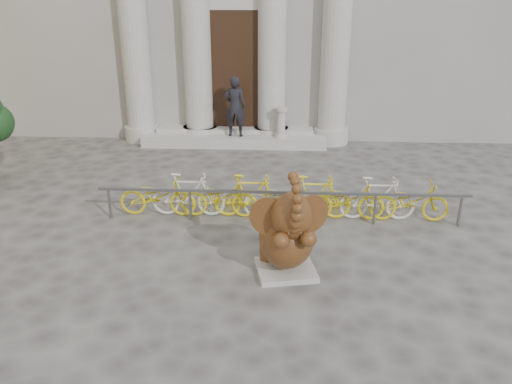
{
  "coord_description": "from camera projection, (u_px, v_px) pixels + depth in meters",
  "views": [
    {
      "loc": [
        1.58,
        -6.55,
        4.65
      ],
      "look_at": [
        1.09,
        2.39,
        1.1
      ],
      "focal_mm": 35.0,
      "sensor_mm": 36.0,
      "label": 1
    }
  ],
  "objects": [
    {
      "name": "ground",
      "position": [
        179.0,
        311.0,
        7.87
      ],
      "size": [
        80.0,
        80.0,
        0.0
      ],
      "primitive_type": "plane",
      "color": "#474442",
      "rests_on": "ground"
    },
    {
      "name": "entrance_steps",
      "position": [
        235.0,
        139.0,
        16.53
      ],
      "size": [
        6.0,
        1.2,
        0.36
      ],
      "primitive_type": "cube",
      "color": "#A8A59E",
      "rests_on": "ground"
    },
    {
      "name": "elephant_statue",
      "position": [
        287.0,
        236.0,
        8.67
      ],
      "size": [
        1.34,
        1.58,
        2.03
      ],
      "rotation": [
        0.0,
        0.0,
        0.19
      ],
      "color": "#A8A59E",
      "rests_on": "ground"
    },
    {
      "name": "bike_rack",
      "position": [
        282.0,
        197.0,
        10.99
      ],
      "size": [
        8.0,
        0.53,
        1.0
      ],
      "color": "slate",
      "rests_on": "ground"
    },
    {
      "name": "pedestrian",
      "position": [
        235.0,
        107.0,
        15.88
      ],
      "size": [
        0.72,
        0.49,
        1.93
      ],
      "primitive_type": "imported",
      "rotation": [
        0.0,
        0.0,
        3.1
      ],
      "color": "black",
      "rests_on": "entrance_steps"
    },
    {
      "name": "balustrade_post",
      "position": [
        281.0,
        124.0,
        15.94
      ],
      "size": [
        0.39,
        0.39,
        0.96
      ],
      "color": "#A8A59E",
      "rests_on": "entrance_steps"
    }
  ]
}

